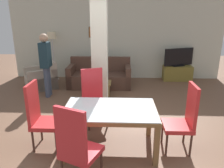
{
  "coord_description": "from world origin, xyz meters",
  "views": [
    {
      "loc": [
        0.16,
        -3.23,
        2.16
      ],
      "look_at": [
        0.0,
        0.83,
        0.87
      ],
      "focal_mm": 35.0,
      "sensor_mm": 36.0,
      "label": 1
    }
  ],
  "objects_px": {
    "armchair": "(42,79)",
    "standing_person": "(46,61)",
    "tv_stand": "(177,73)",
    "dining_table": "(110,117)",
    "dining_chair_near_left": "(77,145)",
    "dining_chair_far_left": "(94,96)",
    "dining_chair_head_right": "(184,117)",
    "sofa": "(100,77)",
    "dining_chair_head_left": "(41,115)",
    "tv_screen": "(179,57)",
    "bottle": "(103,79)",
    "floor_lamp": "(52,40)",
    "coffee_table": "(99,89)"
  },
  "relations": [
    {
      "from": "coffee_table",
      "to": "standing_person",
      "type": "relative_size",
      "value": 0.4
    },
    {
      "from": "floor_lamp",
      "to": "tv_screen",
      "type": "bearing_deg",
      "value": 0.96
    },
    {
      "from": "dining_chair_near_left",
      "to": "armchair",
      "type": "relative_size",
      "value": 0.99
    },
    {
      "from": "dining_chair_far_left",
      "to": "armchair",
      "type": "relative_size",
      "value": 0.99
    },
    {
      "from": "sofa",
      "to": "tv_screen",
      "type": "relative_size",
      "value": 1.88
    },
    {
      "from": "dining_chair_near_left",
      "to": "floor_lamp",
      "type": "xyz_separation_m",
      "value": [
        -1.75,
        4.9,
        0.77
      ]
    },
    {
      "from": "dining_table",
      "to": "dining_chair_near_left",
      "type": "relative_size",
      "value": 1.32
    },
    {
      "from": "dining_chair_far_left",
      "to": "floor_lamp",
      "type": "relative_size",
      "value": 0.7
    },
    {
      "from": "dining_chair_head_right",
      "to": "tv_screen",
      "type": "xyz_separation_m",
      "value": [
        0.92,
        4.11,
        0.21
      ]
    },
    {
      "from": "dining_chair_head_left",
      "to": "tv_screen",
      "type": "height_order",
      "value": "dining_chair_head_left"
    },
    {
      "from": "tv_screen",
      "to": "coffee_table",
      "type": "bearing_deg",
      "value": 11.83
    },
    {
      "from": "dining_chair_head_left",
      "to": "tv_stand",
      "type": "relative_size",
      "value": 1.18
    },
    {
      "from": "dining_chair_head_left",
      "to": "bottle",
      "type": "relative_size",
      "value": 4.91
    },
    {
      "from": "sofa",
      "to": "bottle",
      "type": "xyz_separation_m",
      "value": [
        0.18,
        -0.92,
        0.21
      ]
    },
    {
      "from": "dining_chair_near_left",
      "to": "dining_chair_head_left",
      "type": "relative_size",
      "value": 1.0
    },
    {
      "from": "dining_chair_head_right",
      "to": "tv_screen",
      "type": "height_order",
      "value": "dining_chair_head_right"
    },
    {
      "from": "armchair",
      "to": "standing_person",
      "type": "height_order",
      "value": "standing_person"
    },
    {
      "from": "dining_chair_head_left",
      "to": "bottle",
      "type": "height_order",
      "value": "dining_chair_head_left"
    },
    {
      "from": "armchair",
      "to": "bottle",
      "type": "height_order",
      "value": "armchair"
    },
    {
      "from": "bottle",
      "to": "standing_person",
      "type": "height_order",
      "value": "standing_person"
    },
    {
      "from": "dining_chair_near_left",
      "to": "armchair",
      "type": "height_order",
      "value": "dining_chair_near_left"
    },
    {
      "from": "dining_chair_head_left",
      "to": "coffee_table",
      "type": "distance_m",
      "value": 2.57
    },
    {
      "from": "bottle",
      "to": "standing_person",
      "type": "distance_m",
      "value": 1.59
    },
    {
      "from": "dining_chair_head_left",
      "to": "tv_screen",
      "type": "distance_m",
      "value": 5.26
    },
    {
      "from": "dining_chair_head_left",
      "to": "sofa",
      "type": "bearing_deg",
      "value": 169.1
    },
    {
      "from": "dining_table",
      "to": "standing_person",
      "type": "relative_size",
      "value": 0.88
    },
    {
      "from": "tv_stand",
      "to": "floor_lamp",
      "type": "distance_m",
      "value": 4.39
    },
    {
      "from": "dining_chair_far_left",
      "to": "sofa",
      "type": "bearing_deg",
      "value": -109.9
    },
    {
      "from": "dining_table",
      "to": "bottle",
      "type": "xyz_separation_m",
      "value": [
        -0.31,
        2.49,
        -0.08
      ]
    },
    {
      "from": "dining_chair_head_right",
      "to": "floor_lamp",
      "type": "distance_m",
      "value": 5.29
    },
    {
      "from": "bottle",
      "to": "tv_stand",
      "type": "relative_size",
      "value": 0.24
    },
    {
      "from": "dining_chair_far_left",
      "to": "dining_chair_near_left",
      "type": "height_order",
      "value": "same"
    },
    {
      "from": "dining_chair_far_left",
      "to": "dining_chair_head_right",
      "type": "xyz_separation_m",
      "value": [
        1.57,
        -0.9,
        0.0
      ]
    },
    {
      "from": "armchair",
      "to": "tv_stand",
      "type": "xyz_separation_m",
      "value": [
        4.36,
        0.99,
        -0.04
      ]
    },
    {
      "from": "dining_chair_far_left",
      "to": "floor_lamp",
      "type": "height_order",
      "value": "floor_lamp"
    },
    {
      "from": "dining_chair_head_right",
      "to": "dining_chair_head_left",
      "type": "xyz_separation_m",
      "value": [
        -2.34,
        0.0,
        0.0
      ]
    },
    {
      "from": "dining_table",
      "to": "tv_screen",
      "type": "bearing_deg",
      "value": 62.77
    },
    {
      "from": "coffee_table",
      "to": "standing_person",
      "type": "xyz_separation_m",
      "value": [
        -1.39,
        -0.03,
        0.77
      ]
    },
    {
      "from": "dining_chair_far_left",
      "to": "dining_chair_head_right",
      "type": "relative_size",
      "value": 1.0
    },
    {
      "from": "bottle",
      "to": "sofa",
      "type": "bearing_deg",
      "value": 101.06
    },
    {
      "from": "dining_chair_head_left",
      "to": "bottle",
      "type": "xyz_separation_m",
      "value": [
        0.84,
        2.49,
        -0.09
      ]
    },
    {
      "from": "tv_stand",
      "to": "standing_person",
      "type": "xyz_separation_m",
      "value": [
        -3.95,
        -1.7,
        0.74
      ]
    },
    {
      "from": "sofa",
      "to": "bottle",
      "type": "relative_size",
      "value": 8.32
    },
    {
      "from": "dining_table",
      "to": "dining_chair_far_left",
      "type": "bearing_deg",
      "value": 112.58
    },
    {
      "from": "sofa",
      "to": "armchair",
      "type": "height_order",
      "value": "sofa"
    },
    {
      "from": "dining_table",
      "to": "dining_chair_far_left",
      "type": "height_order",
      "value": "dining_chair_far_left"
    },
    {
      "from": "dining_chair_near_left",
      "to": "sofa",
      "type": "height_order",
      "value": "dining_chair_near_left"
    },
    {
      "from": "bottle",
      "to": "tv_stand",
      "type": "bearing_deg",
      "value": 33.79
    },
    {
      "from": "dining_table",
      "to": "tv_screen",
      "type": "relative_size",
      "value": 1.47
    },
    {
      "from": "tv_stand",
      "to": "floor_lamp",
      "type": "height_order",
      "value": "floor_lamp"
    }
  ]
}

